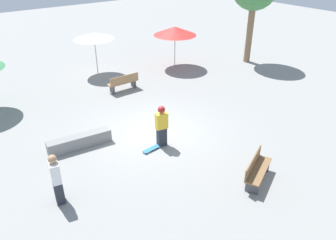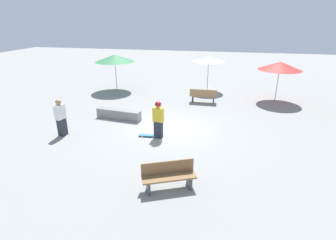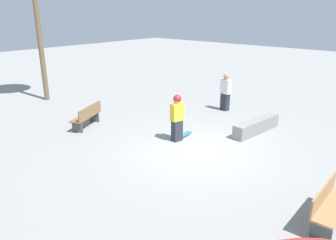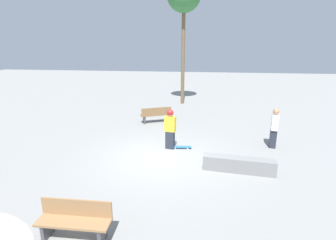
# 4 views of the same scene
# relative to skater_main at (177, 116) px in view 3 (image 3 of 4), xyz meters

# --- Properties ---
(ground_plane) EXTENTS (60.00, 60.00, 0.00)m
(ground_plane) POSITION_rel_skater_main_xyz_m (0.24, 0.95, -0.87)
(ground_plane) COLOR gray
(skater_main) EXTENTS (0.47, 0.32, 1.62)m
(skater_main) POSITION_rel_skater_main_xyz_m (0.00, 0.00, 0.00)
(skater_main) COLOR #282D38
(skater_main) RESTS_ON ground_plane
(skateboard) EXTENTS (0.82, 0.28, 0.07)m
(skateboard) POSITION_rel_skater_main_xyz_m (-0.46, -0.05, -0.82)
(skateboard) COLOR teal
(skateboard) RESTS_ON ground_plane
(concrete_ledge) EXTENTS (2.36, 0.67, 0.49)m
(concrete_ledge) POSITION_rel_skater_main_xyz_m (-2.50, 1.69, -0.63)
(concrete_ledge) COLOR gray
(concrete_ledge) RESTS_ON ground_plane
(bench_near) EXTENTS (1.61, 0.46, 0.85)m
(bench_near) POSITION_rel_skater_main_xyz_m (1.43, 5.29, -0.45)
(bench_near) COLOR #47474C
(bench_near) RESTS_ON ground_plane
(bench_far) EXTENTS (1.64, 1.06, 0.85)m
(bench_far) POSITION_rel_skater_main_xyz_m (1.19, -3.45, -0.45)
(bench_far) COLOR #47474C
(bench_far) RESTS_ON ground_plane
(bystander_watching) EXTENTS (0.33, 0.48, 1.63)m
(bystander_watching) POSITION_rel_skater_main_xyz_m (-4.14, -0.67, -0.06)
(bystander_watching) COLOR #282D38
(bystander_watching) RESTS_ON ground_plane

